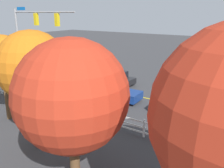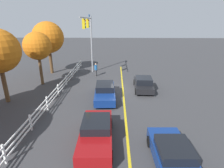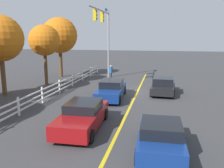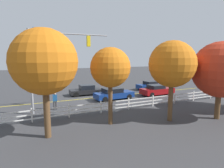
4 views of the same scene
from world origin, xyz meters
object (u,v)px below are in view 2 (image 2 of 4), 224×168
car_1 (143,84)px  car_3 (96,132)px  car_0 (173,154)px  tree_4 (37,46)px  pedestrian (96,69)px  tree_0 (48,38)px  car_2 (105,92)px

car_1 → car_3: (-8.65, 4.00, 0.02)m
car_0 → tree_4: 16.69m
car_0 → tree_4: (11.77, 11.25, 3.64)m
car_3 → pedestrian: 13.45m
car_0 → tree_0: tree_0 is taller
pedestrian → tree_4: (-3.27, 5.80, 3.36)m
car_2 → pedestrian: 7.21m
car_0 → car_2: size_ratio=0.83×
car_1 → pedestrian: pedestrian is taller
car_2 → car_3: bearing=-4.0°
car_1 → tree_0: tree_0 is taller
car_3 → pedestrian: pedestrian is taller
car_2 → pedestrian: (7.02, 1.61, 0.25)m
car_1 → tree_0: size_ratio=0.61×
tree_0 → car_0: bearing=-144.3°
car_1 → car_2: bearing=123.0°
car_1 → pedestrian: 7.25m
pedestrian → tree_0: size_ratio=0.25×
car_0 → tree_0: 20.58m
tree_4 → car_3: bearing=-144.2°
tree_0 → pedestrian: bearing=-102.0°
car_2 → car_1: bearing=117.7°
car_2 → pedestrian: pedestrian is taller
pedestrian → car_3: bearing=105.8°
car_2 → tree_0: size_ratio=0.70×
car_3 → tree_4: size_ratio=0.80×
car_1 → tree_4: (1.45, 11.29, 3.63)m
car_1 → tree_0: 13.89m
pedestrian → tree_0: bearing=-2.6°
pedestrian → tree_0: tree_0 is taller
car_3 → tree_4: bearing=-146.2°
car_0 → tree_0: bearing=34.3°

